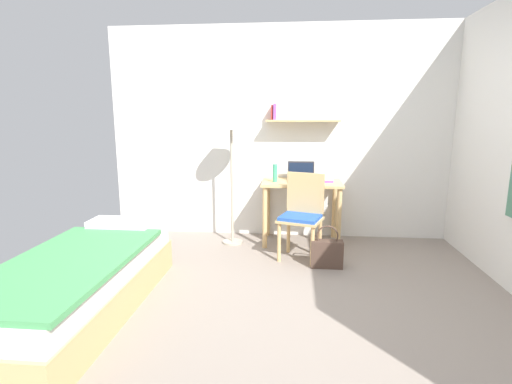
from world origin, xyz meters
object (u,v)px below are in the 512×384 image
Objects in this scene: bed at (79,284)px; book_stack at (325,178)px; desk at (301,194)px; laptop at (301,176)px; standing_lamp at (231,128)px; handbag at (327,253)px; water_bottle at (275,173)px; desk_chair at (302,212)px.

bed is 2.85m from book_stack.
laptop reaches higher than desk.
standing_lamp is at bearing -172.19° from book_stack.
handbag is (1.07, -0.66, -1.23)m from standing_lamp.
water_bottle reaches higher than handbag.
handbag is (0.26, -0.84, -0.66)m from laptop.
water_bottle is at bearing 52.21° from bed.
standing_lamp is at bearing -173.43° from water_bottle.
water_bottle is (0.51, 0.06, -0.53)m from standing_lamp.
bed is 2.22× the size of desk_chair.
laptop reaches higher than handbag.
laptop is (-0.01, 0.58, 0.31)m from desk_chair.
standing_lamp is 1.01m from laptop.
laptop is 0.74× the size of handbag.
desk is 0.52m from desk_chair.
desk_chair is (-0.00, -0.51, -0.10)m from desk.
desk is 0.22m from laptop.
standing_lamp is at bearing -172.36° from desk.
book_stack reaches higher than handbag.
laptop is 1.10m from handbag.
book_stack is at bearing 43.82° from bed.
standing_lamp is 1.25m from book_stack.
desk is 1.02× the size of desk_chair.
handbag is at bearing -46.01° from desk_chair.
desk_chair is 4.38× the size of water_bottle.
book_stack is (2.01, 1.93, 0.55)m from bed.
laptop is (-0.01, 0.06, 0.21)m from desk.
handbag is (0.57, -0.72, -0.70)m from water_bottle.
laptop is at bearing 12.04° from standing_lamp.
laptop reaches higher than water_bottle.
standing_lamp reaches higher than water_bottle.
book_stack is (0.27, 0.55, 0.29)m from desk_chair.
handbag is at bearing 29.29° from bed.
handbag is (1.99, 1.12, -0.09)m from bed.
book_stack is at bearing 7.81° from standing_lamp.
desk is 4.48× the size of water_bottle.
bed is 2.24m from desk_chair.
handbag is at bearing -72.76° from laptop.
desk_chair is at bearing -90.22° from desk.
standing_lamp is (-0.82, -0.11, 0.78)m from desk.
desk_chair is (1.74, 1.38, 0.26)m from bed.
bed reaches higher than handbag.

